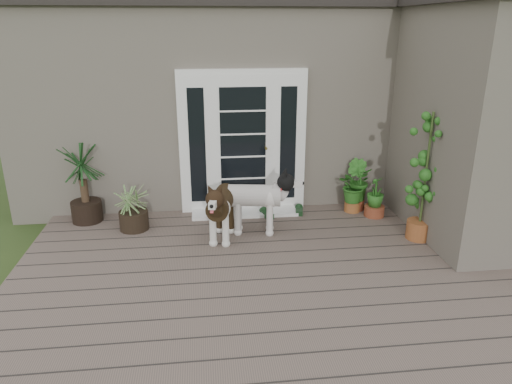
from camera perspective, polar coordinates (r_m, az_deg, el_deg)
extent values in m
cube|color=#6B5B4C|center=(5.53, 2.71, -10.92)|extent=(6.20, 4.60, 0.12)
cube|color=#665E54|center=(9.08, -1.53, 11.22)|extent=(7.40, 4.00, 3.10)
cube|color=#2D2826|center=(8.99, -1.63, 21.68)|extent=(7.60, 4.20, 0.20)
cube|color=#665E54|center=(7.00, 25.64, 6.84)|extent=(1.60, 2.40, 3.10)
cube|color=white|center=(7.12, -1.60, 6.00)|extent=(1.90, 0.14, 2.15)
cube|color=white|center=(7.25, -1.38, -2.46)|extent=(1.60, 0.40, 0.05)
imported|color=#255819|center=(7.41, 11.64, -0.04)|extent=(0.68, 0.68, 0.62)
imported|color=#165019|center=(7.51, 12.03, 0.05)|extent=(0.53, 0.53, 0.58)
imported|color=#1B5F1F|center=(7.32, 14.17, -1.06)|extent=(0.44, 0.44, 0.48)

